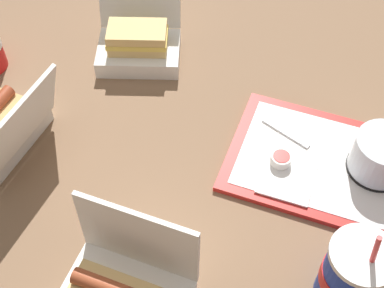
# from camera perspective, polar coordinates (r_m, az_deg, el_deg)

# --- Properties ---
(ground_plane) EXTENTS (3.20, 3.20, 0.00)m
(ground_plane) POSITION_cam_1_polar(r_m,az_deg,el_deg) (1.06, -1.75, -1.33)
(ground_plane) COLOR brown
(food_tray) EXTENTS (0.41, 0.32, 0.01)m
(food_tray) POSITION_cam_1_polar(r_m,az_deg,el_deg) (1.07, 13.92, -2.10)
(food_tray) COLOR red
(food_tray) RESTS_ON ground_plane
(cake_container) EXTENTS (0.11, 0.11, 0.08)m
(cake_container) POSITION_cam_1_polar(r_m,az_deg,el_deg) (1.06, 19.50, -1.22)
(cake_container) COLOR black
(cake_container) RESTS_ON food_tray
(ketchup_cup) EXTENTS (0.04, 0.04, 0.02)m
(ketchup_cup) POSITION_cam_1_polar(r_m,az_deg,el_deg) (1.04, 9.45, -1.65)
(ketchup_cup) COLOR white
(ketchup_cup) RESTS_ON food_tray
(napkin_stack) EXTENTS (0.12, 0.12, 0.00)m
(napkin_stack) POSITION_cam_1_polar(r_m,az_deg,el_deg) (1.03, 10.09, -3.65)
(napkin_stack) COLOR white
(napkin_stack) RESTS_ON food_tray
(plastic_fork) EXTENTS (0.10, 0.07, 0.00)m
(plastic_fork) POSITION_cam_1_polar(r_m,az_deg,el_deg) (1.09, 9.96, 1.22)
(plastic_fork) COLOR white
(plastic_fork) RESTS_ON food_tray
(clamshell_sandwich_back) EXTENTS (0.21, 0.20, 0.16)m
(clamshell_sandwich_back) POSITION_cam_1_polar(r_m,az_deg,el_deg) (1.23, -5.71, 10.74)
(clamshell_sandwich_back) COLOR white
(clamshell_sandwich_back) RESTS_ON ground_plane
(soda_cup_left) EXTENTS (0.10, 0.10, 0.21)m
(soda_cup_left) POSITION_cam_1_polar(r_m,az_deg,el_deg) (0.89, 16.77, -13.26)
(soda_cup_left) COLOR #1938B7
(soda_cup_left) RESTS_ON ground_plane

